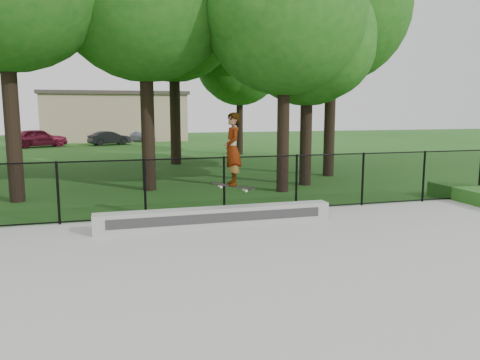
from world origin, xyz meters
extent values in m
plane|color=#225518|center=(0.00, 0.00, 0.00)|extent=(100.00, 100.00, 0.00)
cube|color=#ADADA8|center=(0.00, 0.00, 0.03)|extent=(14.00, 12.00, 0.06)
cube|color=#ADADA8|center=(-0.48, 4.70, 0.28)|extent=(5.50, 0.40, 0.44)
imported|color=maroon|center=(-7.65, 31.46, 0.68)|extent=(4.27, 3.00, 1.36)
imported|color=black|center=(-2.62, 32.36, 0.53)|extent=(3.12, 2.16, 1.06)
imported|color=#9090A3|center=(-0.69, 35.71, 0.59)|extent=(4.09, 2.85, 1.18)
cube|color=black|center=(-0.10, 4.68, 0.99)|extent=(0.83, 0.23, 0.18)
imported|color=#A6B7DB|center=(-0.10, 4.68, 1.84)|extent=(0.41, 0.61, 1.66)
cylinder|color=black|center=(-4.00, 5.90, 0.81)|extent=(0.06, 0.06, 1.50)
cylinder|color=black|center=(-2.00, 5.90, 0.81)|extent=(0.06, 0.06, 1.50)
cylinder|color=black|center=(0.00, 5.90, 0.81)|extent=(0.06, 0.06, 1.50)
cylinder|color=black|center=(2.00, 5.90, 0.81)|extent=(0.06, 0.06, 1.50)
cylinder|color=black|center=(4.00, 5.90, 0.81)|extent=(0.06, 0.06, 1.50)
cylinder|color=black|center=(6.00, 5.90, 0.81)|extent=(0.06, 0.06, 1.50)
cylinder|color=black|center=(8.00, 5.90, 0.81)|extent=(0.06, 0.06, 1.50)
cylinder|color=black|center=(0.00, 5.90, 1.53)|extent=(16.00, 0.04, 0.04)
cylinder|color=black|center=(0.00, 5.90, 0.11)|extent=(16.00, 0.04, 0.04)
cube|color=black|center=(0.00, 5.90, 0.81)|extent=(16.00, 0.01, 1.50)
cylinder|color=black|center=(-5.50, 9.50, 2.59)|extent=(0.44, 0.44, 5.18)
cylinder|color=black|center=(-1.50, 10.50, 2.49)|extent=(0.44, 0.44, 4.98)
cylinder|color=black|center=(2.80, 9.00, 2.18)|extent=(0.44, 0.44, 4.37)
sphere|color=#1A5416|center=(2.80, 9.00, 5.81)|extent=(5.24, 5.24, 5.24)
cylinder|color=black|center=(6.00, 12.00, 2.55)|extent=(0.44, 0.44, 5.10)
sphere|color=#1A5416|center=(6.00, 12.00, 6.78)|extent=(6.11, 6.11, 6.11)
cylinder|color=black|center=(0.50, 18.00, 2.79)|extent=(0.44, 0.44, 5.58)
sphere|color=#1A5416|center=(0.50, 18.00, 7.42)|extent=(6.69, 6.69, 6.69)
cylinder|color=black|center=(5.00, 22.00, 2.04)|extent=(0.44, 0.44, 4.07)
sphere|color=#1A5416|center=(5.00, 22.00, 5.41)|extent=(4.88, 4.88, 4.88)
cylinder|color=black|center=(4.10, 10.07, 1.96)|extent=(0.44, 0.44, 3.92)
sphere|color=#1A5416|center=(4.10, 10.07, 5.21)|extent=(4.70, 4.70, 4.70)
cube|color=tan|center=(-2.00, 38.00, 2.00)|extent=(12.00, 6.00, 4.00)
cube|color=#3F3833|center=(-2.00, 38.00, 4.15)|extent=(12.40, 6.40, 0.30)
camera|label=1|loc=(-2.86, -5.60, 2.74)|focal=35.00mm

